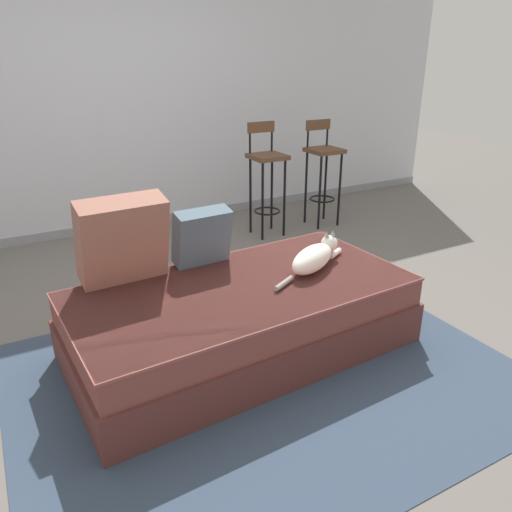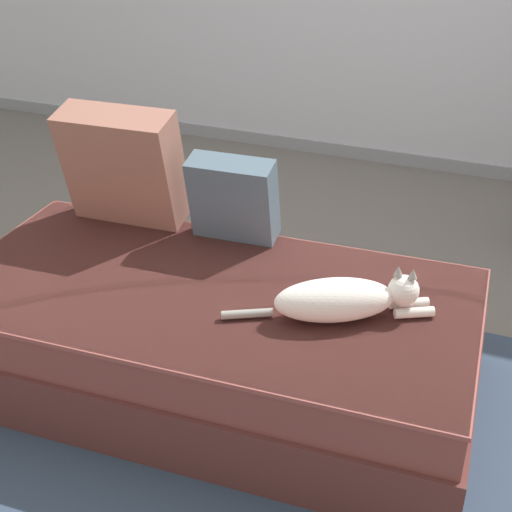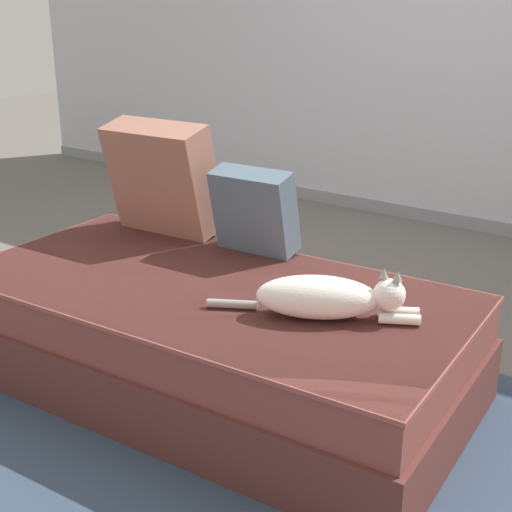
# 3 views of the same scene
# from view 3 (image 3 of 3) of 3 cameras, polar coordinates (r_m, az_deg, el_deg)

# --- Properties ---
(ground_plane) EXTENTS (16.00, 16.00, 0.00)m
(ground_plane) POSITION_cam_3_polar(r_m,az_deg,el_deg) (3.22, 0.95, -7.26)
(ground_plane) COLOR #66605B
(ground_plane) RESTS_ON ground
(wall_back_panel) EXTENTS (8.00, 0.10, 2.60)m
(wall_back_panel) POSITION_cam_3_polar(r_m,az_deg,el_deg) (4.89, 16.99, 17.17)
(wall_back_panel) COLOR silver
(wall_back_panel) RESTS_ON ground
(wall_baseboard_trim) EXTENTS (8.00, 0.02, 0.09)m
(wall_baseboard_trim) POSITION_cam_3_polar(r_m,az_deg,el_deg) (5.04, 15.35, 2.83)
(wall_baseboard_trim) COLOR gray
(wall_baseboard_trim) RESTS_ON ground
(area_rug) EXTENTS (2.71, 2.12, 0.01)m
(area_rug) POSITION_cam_3_polar(r_m,az_deg,el_deg) (2.75, -7.61, -12.58)
(area_rug) COLOR #334256
(area_rug) RESTS_ON ground
(couch) EXTENTS (2.06, 1.13, 0.43)m
(couch) POSITION_cam_3_polar(r_m,az_deg,el_deg) (2.83, -3.67, -6.29)
(couch) COLOR brown
(couch) RESTS_ON ground
(throw_pillow_corner) EXTENTS (0.51, 0.31, 0.52)m
(throw_pillow_corner) POSITION_cam_3_polar(r_m,az_deg,el_deg) (3.30, -7.48, 6.21)
(throw_pillow_corner) COLOR #936051
(throw_pillow_corner) RESTS_ON couch
(throw_pillow_middle) EXTENTS (0.36, 0.22, 0.37)m
(throw_pillow_middle) POSITION_cam_3_polar(r_m,az_deg,el_deg) (3.03, -0.06, 3.65)
(throw_pillow_middle) COLOR #4C6070
(throw_pillow_middle) RESTS_ON couch
(cat) EXTENTS (0.69, 0.38, 0.19)m
(cat) POSITION_cam_3_polar(r_m,az_deg,el_deg) (2.45, 5.64, -3.31)
(cat) COLOR white
(cat) RESTS_ON couch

